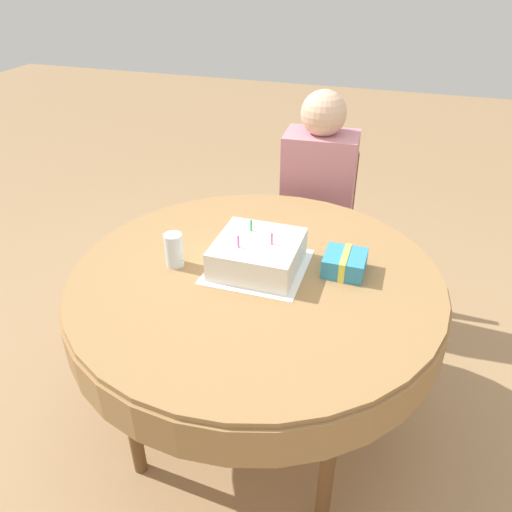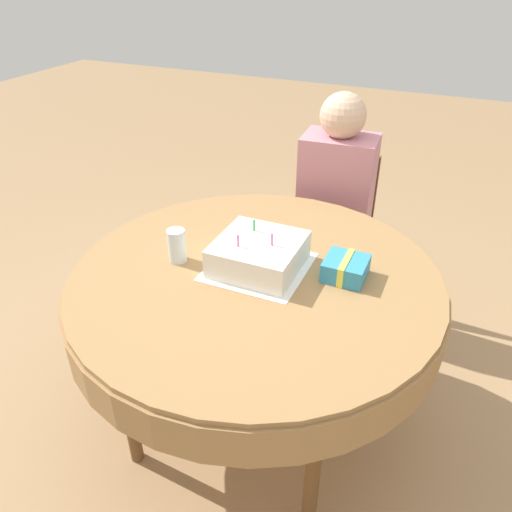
{
  "view_description": "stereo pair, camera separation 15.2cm",
  "coord_description": "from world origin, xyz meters",
  "px_view_note": "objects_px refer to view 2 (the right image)",
  "views": [
    {
      "loc": [
        0.44,
        -1.37,
        1.74
      ],
      "look_at": [
        -0.0,
        0.01,
        0.83
      ],
      "focal_mm": 35.0,
      "sensor_mm": 36.0,
      "label": 1
    },
    {
      "loc": [
        0.58,
        -1.32,
        1.74
      ],
      "look_at": [
        -0.0,
        0.01,
        0.83
      ],
      "focal_mm": 35.0,
      "sensor_mm": 36.0,
      "label": 2
    }
  ],
  "objects_px": {
    "chair": "(335,231)",
    "drinking_glass": "(177,246)",
    "person": "(335,194)",
    "birthday_cake": "(259,254)",
    "gift_box": "(346,268)"
  },
  "relations": [
    {
      "from": "person",
      "to": "drinking_glass",
      "type": "height_order",
      "value": "person"
    },
    {
      "from": "chair",
      "to": "birthday_cake",
      "type": "distance_m",
      "value": 0.97
    },
    {
      "from": "person",
      "to": "gift_box",
      "type": "relative_size",
      "value": 8.08
    },
    {
      "from": "chair",
      "to": "person",
      "type": "height_order",
      "value": "person"
    },
    {
      "from": "chair",
      "to": "drinking_glass",
      "type": "distance_m",
      "value": 1.1
    },
    {
      "from": "birthday_cake",
      "to": "drinking_glass",
      "type": "bearing_deg",
      "value": -164.57
    },
    {
      "from": "drinking_glass",
      "to": "gift_box",
      "type": "bearing_deg",
      "value": 13.68
    },
    {
      "from": "birthday_cake",
      "to": "gift_box",
      "type": "distance_m",
      "value": 0.3
    },
    {
      "from": "birthday_cake",
      "to": "drinking_glass",
      "type": "distance_m",
      "value": 0.3
    },
    {
      "from": "person",
      "to": "drinking_glass",
      "type": "xyz_separation_m",
      "value": [
        -0.33,
        -0.89,
        0.12
      ]
    },
    {
      "from": "chair",
      "to": "drinking_glass",
      "type": "bearing_deg",
      "value": -112.26
    },
    {
      "from": "person",
      "to": "birthday_cake",
      "type": "height_order",
      "value": "person"
    },
    {
      "from": "person",
      "to": "drinking_glass",
      "type": "relative_size",
      "value": 9.63
    },
    {
      "from": "birthday_cake",
      "to": "gift_box",
      "type": "bearing_deg",
      "value": 11.97
    },
    {
      "from": "drinking_glass",
      "to": "gift_box",
      "type": "relative_size",
      "value": 0.84
    }
  ]
}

